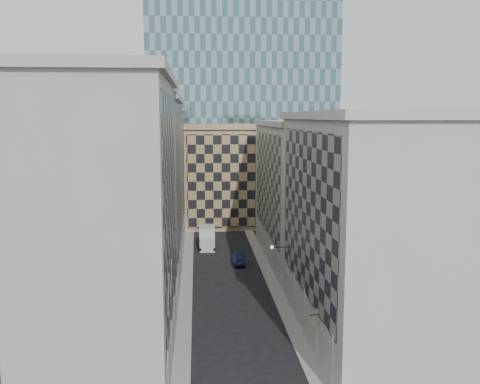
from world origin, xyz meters
TOP-DOWN VIEW (x-y plane):
  - sidewalk_west at (-5.25, 30.00)m, footprint 1.50×100.00m
  - sidewalk_east at (5.25, 30.00)m, footprint 1.50×100.00m
  - bldg_left_a at (-10.88, 11.00)m, footprint 10.80×22.80m
  - bldg_left_b at (-10.88, 33.00)m, footprint 10.80×22.80m
  - bldg_left_c at (-10.88, 55.00)m, footprint 10.80×22.80m
  - bldg_right_a at (10.88, 15.00)m, footprint 10.80×26.80m
  - bldg_right_b at (10.89, 42.00)m, footprint 10.80×28.80m
  - tan_block at (2.00, 67.90)m, footprint 16.80×14.80m
  - church_tower at (0.00, 82.00)m, footprint 7.20×7.20m
  - flagpoles_left at (-5.90, 6.00)m, footprint 0.10×6.33m
  - bracket_lamp at (4.38, 24.00)m, footprint 1.98×0.36m
  - box_truck at (-2.37, 49.45)m, footprint 2.44×5.92m
  - dark_car at (1.86, 39.62)m, footprint 1.84×4.59m
  - shop_sign at (5.41, 8.96)m, footprint 0.89×0.78m

SIDE VIEW (x-z plane):
  - sidewalk_west at x=-5.25m, z-range 0.00..0.15m
  - sidewalk_east at x=5.25m, z-range 0.00..0.15m
  - dark_car at x=1.86m, z-range 0.00..1.48m
  - box_truck at x=-2.37m, z-range -0.21..3.03m
  - shop_sign at x=5.41m, z-range 3.39..4.27m
  - bracket_lamp at x=4.38m, z-range 6.02..6.38m
  - flagpoles_left at x=-5.90m, z-range 6.83..9.17m
  - tan_block at x=2.00m, z-range 0.04..18.84m
  - bldg_right_b at x=10.89m, z-range 0.00..19.70m
  - bldg_right_a at x=10.88m, z-range -0.03..20.67m
  - bldg_left_c at x=-10.88m, z-range -0.02..21.68m
  - bldg_left_b at x=-10.88m, z-range -0.03..22.67m
  - bldg_left_a at x=-10.88m, z-range -0.03..23.67m
  - church_tower at x=0.00m, z-range 1.20..52.70m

